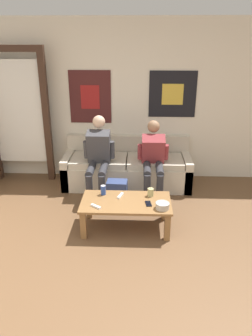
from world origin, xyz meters
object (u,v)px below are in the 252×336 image
at_px(couch, 127,169).
at_px(backpack, 117,194).
at_px(person_seated_teen, 153,158).
at_px(game_controller_near_left, 96,206).
at_px(drink_can_blue, 103,190).
at_px(game_controller_near_right, 120,196).
at_px(coffee_table, 126,206).
at_px(cell_phone, 148,204).
at_px(ceramic_bowl, 162,205).
at_px(pillar_candle, 151,192).
at_px(person_seated_adult, 98,156).

bearing_deg(couch, backpack, -99.13).
distance_m(person_seated_teen, game_controller_near_left, 1.34).
height_order(drink_can_blue, game_controller_near_left, drink_can_blue).
distance_m(drink_can_blue, game_controller_near_right, 0.24).
bearing_deg(game_controller_near_left, coffee_table, 25.30).
distance_m(person_seated_teen, cell_phone, 1.04).
relative_size(coffee_table, ceramic_bowl, 6.61).
height_order(backpack, pillar_candle, pillar_candle).
bearing_deg(couch, coffee_table, -88.37).
distance_m(person_seated_adult, ceramic_bowl, 1.42).
bearing_deg(backpack, couch, 80.87).
distance_m(coffee_table, cell_phone, 0.29).
bearing_deg(drink_can_blue, person_seated_teen, 49.47).
xyz_separation_m(coffee_table, game_controller_near_left, (-0.35, -0.17, 0.08)).
xyz_separation_m(game_controller_near_left, cell_phone, (0.63, 0.11, -0.01)).
distance_m(backpack, game_controller_near_right, 0.54).
relative_size(person_seated_adult, game_controller_near_right, 8.06).
relative_size(coffee_table, person_seated_teen, 1.00).
bearing_deg(ceramic_bowl, drink_can_blue, 155.22).
relative_size(backpack, cell_phone, 2.56).
distance_m(backpack, drink_can_blue, 0.53).
height_order(person_seated_adult, person_seated_teen, person_seated_adult).
distance_m(coffee_table, pillar_candle, 0.36).
height_order(game_controller_near_right, cell_phone, game_controller_near_right).
bearing_deg(pillar_candle, backpack, 135.72).
bearing_deg(person_seated_teen, couch, 136.54).
height_order(person_seated_teen, drink_can_blue, person_seated_teen).
xyz_separation_m(drink_can_blue, game_controller_near_left, (-0.05, -0.34, -0.05)).
bearing_deg(drink_can_blue, couch, 77.26).
bearing_deg(pillar_candle, ceramic_bowl, -67.91).
relative_size(person_seated_adult, backpack, 3.22).
distance_m(couch, drink_can_blue, 1.20).
relative_size(person_seated_teen, game_controller_near_right, 7.52).
relative_size(coffee_table, person_seated_adult, 0.94).
bearing_deg(cell_phone, person_seated_adult, 126.24).
height_order(backpack, cell_phone, cell_phone).
relative_size(couch, drink_can_blue, 16.30).
bearing_deg(coffee_table, person_seated_adult, 115.82).
bearing_deg(person_seated_teen, game_controller_near_left, -122.66).
relative_size(game_controller_near_right, cell_phone, 1.02).
relative_size(drink_can_blue, cell_phone, 0.86).
relative_size(coffee_table, game_controller_near_left, 8.18).
relative_size(pillar_candle, drink_can_blue, 0.93).
xyz_separation_m(drink_can_blue, cell_phone, (0.58, -0.24, -0.06)).
height_order(couch, backpack, couch).
relative_size(couch, game_controller_near_left, 14.86).
relative_size(person_seated_teen, cell_phone, 7.69).
xyz_separation_m(coffee_table, drink_can_blue, (-0.30, 0.18, 0.13)).
bearing_deg(backpack, ceramic_bowl, -52.52).
xyz_separation_m(coffee_table, pillar_candle, (0.31, 0.16, 0.12)).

